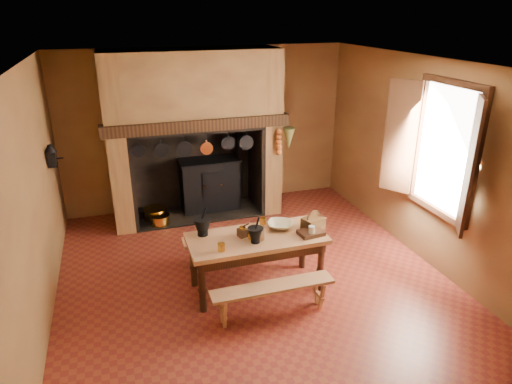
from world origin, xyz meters
TOP-DOWN VIEW (x-y plane):
  - floor at (0.00, 0.00)m, footprint 5.50×5.50m
  - ceiling at (0.00, 0.00)m, footprint 5.50×5.50m
  - back_wall at (0.00, 2.75)m, footprint 5.00×0.02m
  - wall_left at (-2.50, 0.00)m, footprint 0.02×5.50m
  - wall_right at (2.50, 0.00)m, footprint 0.02×5.50m
  - wall_front at (0.00, -2.75)m, footprint 5.00×0.02m
  - chimney_breast at (-0.30, 2.31)m, footprint 2.95×0.96m
  - iron_range at (-0.04, 2.45)m, footprint 1.12×0.55m
  - hearth_pans at (-1.05, 2.22)m, footprint 0.51×0.62m
  - hanging_pans at (-0.34, 1.81)m, footprint 1.92×0.29m
  - onion_string at (1.00, 1.79)m, footprint 0.12×0.10m
  - herb_bunch at (1.18, 1.79)m, footprint 0.20×0.20m
  - window at (2.35, -0.40)m, footprint 0.39×1.75m
  - wall_coffee_mill at (-2.42, 1.55)m, footprint 0.23×0.16m
  - work_table at (-0.02, -0.20)m, footprint 1.71×0.76m
  - bench_front at (-0.02, -0.82)m, footprint 1.46×0.26m
  - bench_back at (-0.02, 0.44)m, footprint 1.66×0.29m
  - mortar_large at (-0.65, 0.03)m, footprint 0.23×0.23m
  - mortar_small at (-0.08, -0.35)m, footprint 0.19×0.19m
  - coffee_grinder at (-0.18, -0.15)m, footprint 0.16×0.13m
  - brass_mug_a at (-0.52, -0.43)m, footprint 0.10×0.10m
  - brass_mug_b at (0.16, 0.10)m, footprint 0.10×0.10m
  - mixing_bowl at (0.35, -0.07)m, footprint 0.42×0.42m
  - stoneware_crock at (-0.01, -0.29)m, footprint 0.15×0.15m
  - glass_jar at (0.63, -0.41)m, footprint 0.09×0.09m
  - wicker_basket at (0.74, -0.22)m, footprint 0.32×0.27m
  - wooden_tray at (0.64, -0.37)m, footprint 0.33×0.25m
  - brass_cup at (-0.09, -0.28)m, footprint 0.16×0.16m

SIDE VIEW (x-z plane):
  - floor at x=0.00m, z-range 0.00..0.00m
  - hearth_pans at x=-1.05m, z-range -0.01..0.19m
  - bench_front at x=-0.02m, z-range 0.10..0.51m
  - bench_back at x=-0.02m, z-range 0.12..0.58m
  - iron_range at x=-0.04m, z-range -0.32..1.28m
  - work_table at x=-0.02m, z-range 0.25..1.00m
  - wooden_tray at x=0.64m, z-range 0.74..0.80m
  - mixing_bowl at x=0.35m, z-range 0.74..0.82m
  - brass_mug_b at x=0.16m, z-range 0.74..0.83m
  - brass_mug_a at x=-0.52m, z-range 0.74..0.84m
  - brass_cup at x=-0.09m, z-range 0.74..0.84m
  - coffee_grinder at x=-0.18m, z-range 0.72..0.89m
  - glass_jar at x=0.63m, z-range 0.74..0.88m
  - stoneware_crock at x=-0.01m, z-range 0.74..0.91m
  - wicker_basket at x=0.74m, z-range 0.70..0.96m
  - mortar_small at x=-0.08m, z-range 0.69..1.01m
  - mortar_large at x=-0.65m, z-range 0.68..1.06m
  - onion_string at x=1.00m, z-range 1.10..1.56m
  - hanging_pans at x=-0.34m, z-range 1.23..1.50m
  - herb_bunch at x=1.18m, z-range 1.21..1.56m
  - back_wall at x=0.00m, z-range 0.00..2.80m
  - wall_left at x=-2.50m, z-range 0.00..2.80m
  - wall_right at x=2.50m, z-range 0.00..2.80m
  - wall_front at x=0.00m, z-range 0.00..2.80m
  - wall_coffee_mill at x=-2.42m, z-range 1.36..1.67m
  - window at x=2.35m, z-range 0.82..2.58m
  - chimney_breast at x=-0.30m, z-range 0.41..3.21m
  - ceiling at x=0.00m, z-range 2.80..2.80m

